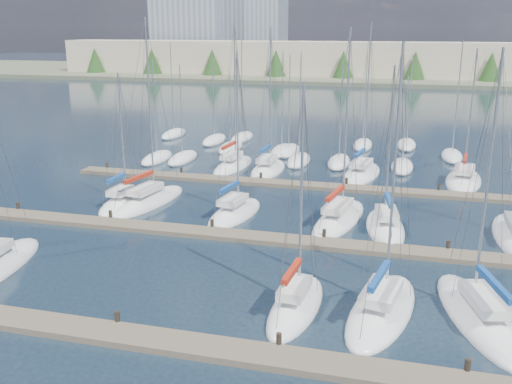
% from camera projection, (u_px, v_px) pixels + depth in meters
% --- Properties ---
extents(ground, '(400.00, 400.00, 0.00)m').
position_uv_depth(ground, '(340.00, 130.00, 79.64)').
color(ground, '#1D2D3B').
rests_on(ground, ground).
extents(dock_near, '(44.00, 1.93, 1.10)m').
position_uv_depth(dock_near, '(188.00, 345.00, 25.79)').
color(dock_near, '#6B5E4C').
rests_on(dock_near, ground).
extents(dock_mid, '(44.00, 1.93, 1.10)m').
position_uv_depth(dock_mid, '(264.00, 238.00, 38.78)').
color(dock_mid, '#6B5E4C').
rests_on(dock_mid, ground).
extents(dock_far, '(44.00, 1.93, 1.10)m').
position_uv_depth(dock_far, '(301.00, 185.00, 51.77)').
color(dock_far, '#6B5E4C').
rests_on(dock_far, ground).
extents(sailboat_l, '(3.72, 8.32, 12.26)m').
position_uv_depth(sailboat_l, '(385.00, 227.00, 40.89)').
color(sailboat_l, white).
rests_on(sailboat_l, ground).
extents(sailboat_k, '(4.34, 10.16, 14.74)m').
position_uv_depth(sailboat_k, '(339.00, 219.00, 42.54)').
color(sailboat_k, white).
rests_on(sailboat_k, ground).
extents(sailboat_q, '(4.28, 9.32, 12.91)m').
position_uv_depth(sailboat_q, '(463.00, 180.00, 53.20)').
color(sailboat_q, white).
rests_on(sailboat_q, ground).
extents(sailboat_o, '(3.08, 7.95, 14.70)m').
position_uv_depth(sailboat_o, '(268.00, 169.00, 57.22)').
color(sailboat_o, white).
rests_on(sailboat_o, ground).
extents(sailboat_j, '(3.72, 8.00, 13.04)m').
position_uv_depth(sailboat_j, '(235.00, 213.00, 43.90)').
color(sailboat_j, white).
rests_on(sailboat_j, ground).
extents(sailboat_p, '(4.33, 9.39, 15.12)m').
position_uv_depth(sailboat_p, '(362.00, 174.00, 55.55)').
color(sailboat_p, white).
rests_on(sailboat_p, ground).
extents(sailboat_i, '(4.17, 9.91, 15.46)m').
position_uv_depth(sailboat_i, '(149.00, 201.00, 46.86)').
color(sailboat_i, white).
rests_on(sailboat_i, ground).
extents(sailboat_d, '(2.80, 7.48, 12.22)m').
position_uv_depth(sailboat_d, '(296.00, 306.00, 29.33)').
color(sailboat_d, white).
rests_on(sailboat_d, ground).
extents(sailboat_h, '(2.62, 6.60, 11.34)m').
position_uv_depth(sailboat_h, '(123.00, 204.00, 46.25)').
color(sailboat_h, white).
rests_on(sailboat_h, ground).
extents(sailboat_n, '(3.32, 8.69, 15.21)m').
position_uv_depth(sailboat_n, '(233.00, 165.00, 58.80)').
color(sailboat_n, white).
rests_on(sailboat_n, ground).
extents(sailboat_e, '(4.45, 9.32, 14.11)m').
position_uv_depth(sailboat_e, '(382.00, 310.00, 28.94)').
color(sailboat_e, white).
rests_on(sailboat_e, ground).
extents(sailboat_f, '(5.21, 10.22, 13.88)m').
position_uv_depth(sailboat_f, '(479.00, 316.00, 28.32)').
color(sailboat_f, white).
rests_on(sailboat_f, ground).
extents(distant_boats, '(36.93, 20.75, 13.30)m').
position_uv_depth(distant_boats, '(286.00, 150.00, 65.56)').
color(distant_boats, '#9EA0A5').
rests_on(distant_boats, ground).
extents(shoreline, '(400.00, 60.00, 38.00)m').
position_uv_depth(shoreline, '(332.00, 50.00, 164.13)').
color(shoreline, '#666B51').
rests_on(shoreline, ground).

